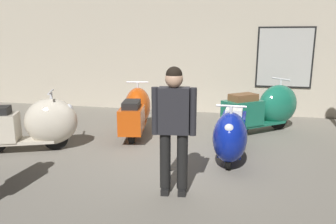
% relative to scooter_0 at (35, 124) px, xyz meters
% --- Properties ---
extents(ground_plane, '(60.00, 60.00, 0.00)m').
position_rel_scooter_0_xyz_m(ground_plane, '(2.43, 0.07, -0.48)').
color(ground_plane, slate).
extents(showroom_back_wall, '(18.00, 0.24, 3.65)m').
position_rel_scooter_0_xyz_m(showroom_back_wall, '(2.44, 3.75, 1.34)').
color(showroom_back_wall, '#BCB29E').
rests_on(showroom_back_wall, ground).
extents(scooter_0, '(1.78, 1.12, 1.05)m').
position_rel_scooter_0_xyz_m(scooter_0, '(0.00, 0.00, 0.00)').
color(scooter_0, black).
rests_on(scooter_0, ground).
extents(scooter_1, '(0.79, 1.76, 1.04)m').
position_rel_scooter_0_xyz_m(scooter_1, '(1.37, 1.43, -0.01)').
color(scooter_1, black).
rests_on(scooter_1, ground).
extents(scooter_2, '(0.55, 1.62, 0.98)m').
position_rel_scooter_0_xyz_m(scooter_2, '(3.34, 0.23, -0.03)').
color(scooter_2, black).
rests_on(scooter_2, ground).
extents(scooter_3, '(1.72, 1.56, 1.11)m').
position_rel_scooter_0_xyz_m(scooter_3, '(4.02, 2.16, 0.02)').
color(scooter_3, black).
rests_on(scooter_3, ground).
extents(visitor_1, '(0.54, 0.29, 1.61)m').
position_rel_scooter_0_xyz_m(visitor_1, '(2.67, -1.03, 0.45)').
color(visitor_1, black).
rests_on(visitor_1, ground).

